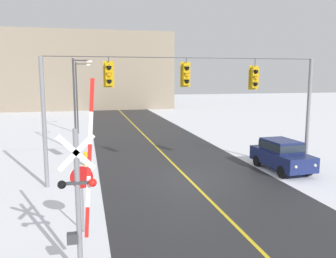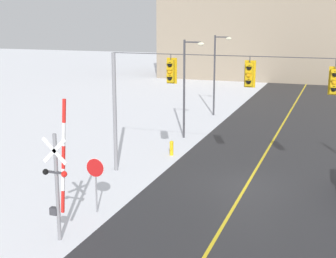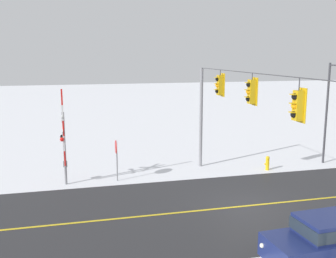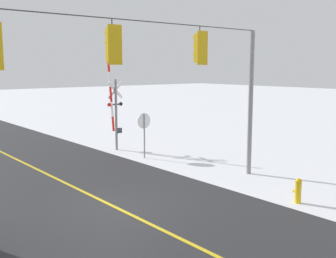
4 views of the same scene
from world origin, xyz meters
name	(u,v)px [view 2 (image 2 of 4)]	position (x,y,z in m)	size (l,w,h in m)	color
ground_plane	(247,185)	(0.00, 0.00, 0.00)	(160.00, 160.00, 0.00)	white
road_asphalt	(266,153)	(0.00, 6.00, 0.00)	(9.00, 80.00, 0.01)	#28282B
lane_centre_line	(266,153)	(0.00, 6.00, 0.01)	(0.14, 72.00, 0.01)	gold
signal_span	(249,98)	(-0.06, -0.01, 4.26)	(14.20, 0.47, 6.22)	gray
stop_sign	(95,173)	(-5.29, -5.52, 1.71)	(0.80, 0.09, 2.35)	gray
railroad_crossing	(58,179)	(-5.31, -8.32, 2.36)	(1.00, 0.31, 5.26)	gray
streetlamp_near	(187,80)	(-5.59, 8.09, 3.92)	(1.39, 0.28, 6.50)	#38383D
streetlamp_far	(217,68)	(-5.59, 16.18, 3.92)	(1.39, 0.28, 6.50)	#38383D
fire_hydrant	(172,147)	(-5.17, 3.72, 0.47)	(0.24, 0.31, 0.88)	gold
building_distant	(272,31)	(-5.07, 43.76, 6.06)	(27.90, 11.69, 12.11)	gray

